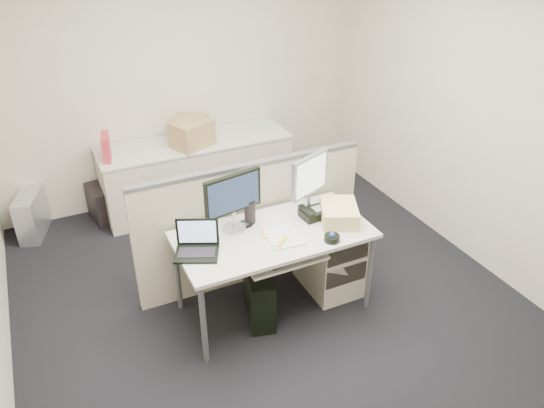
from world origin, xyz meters
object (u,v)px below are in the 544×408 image
desk (273,240)px  monitor_main (233,203)px  laptop (196,241)px  desk_phone (314,213)px

desk → monitor_main: (-0.25, 0.18, 0.30)m
laptop → desk_phone: 1.02m
monitor_main → desk_phone: bearing=-19.8°
desk → laptop: size_ratio=4.85×
desk → monitor_main: 0.43m
monitor_main → laptop: bearing=-162.2°
desk → desk_phone: (0.40, 0.08, 0.10)m
monitor_main → laptop: monitor_main is taller
laptop → desk_phone: (1.02, 0.10, -0.08)m
laptop → desk_phone: laptop is taller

